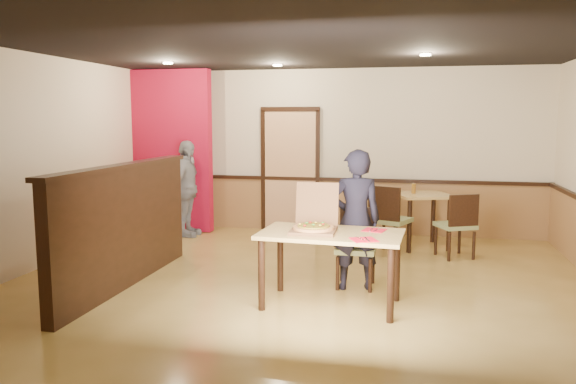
{
  "coord_description": "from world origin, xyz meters",
  "views": [
    {
      "loc": [
        1.25,
        -6.1,
        1.97
      ],
      "look_at": [
        -0.09,
        0.0,
        1.15
      ],
      "focal_mm": 35.0,
      "sensor_mm": 36.0,
      "label": 1
    }
  ],
  "objects_px": {
    "side_chair_right": "(458,223)",
    "passerby": "(187,189)",
    "side_table": "(422,205)",
    "diner": "(355,220)",
    "main_table": "(331,243)",
    "pizza_box": "(314,225)",
    "diner_chair": "(357,244)",
    "condiment": "(414,188)",
    "side_chair_left": "(389,217)"
  },
  "relations": [
    {
      "from": "side_chair_right",
      "to": "passerby",
      "type": "height_order",
      "value": "passerby"
    },
    {
      "from": "side_table",
      "to": "diner",
      "type": "bearing_deg",
      "value": -108.73
    },
    {
      "from": "main_table",
      "to": "pizza_box",
      "type": "bearing_deg",
      "value": 179.94
    },
    {
      "from": "main_table",
      "to": "side_table",
      "type": "distance_m",
      "value": 3.14
    },
    {
      "from": "diner",
      "to": "pizza_box",
      "type": "distance_m",
      "value": 0.73
    },
    {
      "from": "diner_chair",
      "to": "side_chair_right",
      "type": "distance_m",
      "value": 2.03
    },
    {
      "from": "diner",
      "to": "condiment",
      "type": "xyz_separation_m",
      "value": [
        0.66,
        2.34,
        0.09
      ]
    },
    {
      "from": "diner",
      "to": "diner_chair",
      "type": "bearing_deg",
      "value": -106.45
    },
    {
      "from": "passerby",
      "to": "pizza_box",
      "type": "distance_m",
      "value": 3.98
    },
    {
      "from": "side_chair_left",
      "to": "side_table",
      "type": "bearing_deg",
      "value": -104.51
    },
    {
      "from": "side_table",
      "to": "condiment",
      "type": "distance_m",
      "value": 0.29
    },
    {
      "from": "side_chair_right",
      "to": "condiment",
      "type": "height_order",
      "value": "condiment"
    },
    {
      "from": "main_table",
      "to": "passerby",
      "type": "height_order",
      "value": "passerby"
    },
    {
      "from": "passerby",
      "to": "condiment",
      "type": "bearing_deg",
      "value": -89.78
    },
    {
      "from": "main_table",
      "to": "diner",
      "type": "bearing_deg",
      "value": 77.04
    },
    {
      "from": "side_chair_right",
      "to": "condiment",
      "type": "distance_m",
      "value": 0.96
    },
    {
      "from": "passerby",
      "to": "condiment",
      "type": "relative_size",
      "value": 10.47
    },
    {
      "from": "diner",
      "to": "side_table",
      "type": "bearing_deg",
      "value": -122.98
    },
    {
      "from": "side_table",
      "to": "pizza_box",
      "type": "height_order",
      "value": "pizza_box"
    },
    {
      "from": "main_table",
      "to": "side_table",
      "type": "bearing_deg",
      "value": 75.19
    },
    {
      "from": "side_table",
      "to": "passerby",
      "type": "height_order",
      "value": "passerby"
    },
    {
      "from": "diner_chair",
      "to": "side_chair_right",
      "type": "bearing_deg",
      "value": 52.02
    },
    {
      "from": "passerby",
      "to": "pizza_box",
      "type": "xyz_separation_m",
      "value": [
        2.65,
        -2.97,
        0.05
      ]
    },
    {
      "from": "main_table",
      "to": "condiment",
      "type": "distance_m",
      "value": 3.11
    },
    {
      "from": "diner",
      "to": "side_chair_right",
      "type": "bearing_deg",
      "value": -140.65
    },
    {
      "from": "side_chair_right",
      "to": "diner",
      "type": "height_order",
      "value": "diner"
    },
    {
      "from": "diner_chair",
      "to": "side_table",
      "type": "height_order",
      "value": "diner_chair"
    },
    {
      "from": "diner_chair",
      "to": "side_chair_left",
      "type": "bearing_deg",
      "value": 79.69
    },
    {
      "from": "diner",
      "to": "pizza_box",
      "type": "bearing_deg",
      "value": 45.19
    },
    {
      "from": "diner",
      "to": "condiment",
      "type": "distance_m",
      "value": 2.44
    },
    {
      "from": "diner_chair",
      "to": "side_table",
      "type": "distance_m",
      "value": 2.33
    },
    {
      "from": "side_chair_right",
      "to": "side_table",
      "type": "height_order",
      "value": "side_chair_right"
    },
    {
      "from": "main_table",
      "to": "side_chair_left",
      "type": "bearing_deg",
      "value": 81.41
    },
    {
      "from": "side_chair_left",
      "to": "passerby",
      "type": "height_order",
      "value": "passerby"
    },
    {
      "from": "main_table",
      "to": "side_chair_right",
      "type": "bearing_deg",
      "value": 61.73
    },
    {
      "from": "side_chair_right",
      "to": "passerby",
      "type": "bearing_deg",
      "value": -34.02
    },
    {
      "from": "condiment",
      "to": "diner",
      "type": "bearing_deg",
      "value": -105.68
    },
    {
      "from": "side_chair_left",
      "to": "diner",
      "type": "distance_m",
      "value": 1.77
    },
    {
      "from": "side_table",
      "to": "pizza_box",
      "type": "distance_m",
      "value": 3.2
    },
    {
      "from": "main_table",
      "to": "pizza_box",
      "type": "distance_m",
      "value": 0.25
    },
    {
      "from": "diner",
      "to": "passerby",
      "type": "xyz_separation_m",
      "value": [
        -3.03,
        2.33,
        -0.01
      ]
    },
    {
      "from": "side_table",
      "to": "passerby",
      "type": "xyz_separation_m",
      "value": [
        -3.82,
        -0.0,
        0.15
      ]
    },
    {
      "from": "pizza_box",
      "to": "diner_chair",
      "type": "bearing_deg",
      "value": 62.71
    },
    {
      "from": "diner_chair",
      "to": "pizza_box",
      "type": "relative_size",
      "value": 1.64
    },
    {
      "from": "pizza_box",
      "to": "main_table",
      "type": "bearing_deg",
      "value": -4.86
    },
    {
      "from": "side_table",
      "to": "condiment",
      "type": "relative_size",
      "value": 6.48
    },
    {
      "from": "pizza_box",
      "to": "passerby",
      "type": "bearing_deg",
      "value": 130.44
    },
    {
      "from": "main_table",
      "to": "passerby",
      "type": "xyz_separation_m",
      "value": [
        -2.84,
        2.98,
        0.12
      ]
    },
    {
      "from": "side_chair_right",
      "to": "passerby",
      "type": "relative_size",
      "value": 0.58
    },
    {
      "from": "passerby",
      "to": "side_table",
      "type": "bearing_deg",
      "value": -89.86
    }
  ]
}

